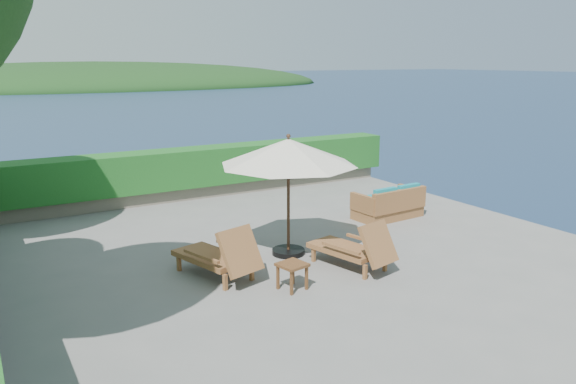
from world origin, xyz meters
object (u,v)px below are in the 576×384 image
lounge_right (355,248)px  wicker_loveseat (389,205)px  patio_umbrella (288,153)px  side_table (292,268)px  lounge_left (220,255)px

lounge_right → wicker_loveseat: 3.53m
patio_umbrella → side_table: bearing=-118.1°
lounge_right → wicker_loveseat: bearing=26.2°
lounge_left → side_table: (0.82, -1.06, -0.04)m
side_table → wicker_loveseat: (4.17, 2.52, -0.06)m
side_table → patio_umbrella: bearing=61.9°
wicker_loveseat → lounge_right: bearing=-144.4°
patio_umbrella → wicker_loveseat: 3.88m
lounge_left → side_table: 1.34m
lounge_left → side_table: size_ratio=3.64×
patio_umbrella → lounge_left: 2.31m
patio_umbrella → lounge_left: patio_umbrella is taller
patio_umbrella → lounge_right: 2.14m
lounge_left → wicker_loveseat: size_ratio=1.06×
patio_umbrella → lounge_right: bearing=-62.7°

